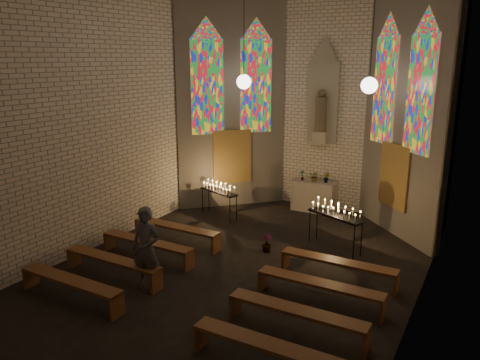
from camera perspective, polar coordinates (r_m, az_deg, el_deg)
name	(u,v)px	position (r m, az deg, el deg)	size (l,w,h in m)	color
floor	(230,275)	(11.12, -1.27, -11.54)	(12.00, 12.00, 0.00)	black
room	(292,103)	(13.04, 6.31, 9.34)	(8.22, 12.43, 7.00)	beige
altar	(314,196)	(15.56, 9.01, -1.96)	(1.40, 0.60, 1.00)	#BDAE9A
flower_vase_left	(302,175)	(15.46, 7.61, 0.57)	(0.18, 0.12, 0.34)	#4C723F
flower_vase_center	(315,176)	(15.35, 9.09, 0.46)	(0.33, 0.28, 0.36)	#4C723F
flower_vase_right	(327,178)	(15.29, 10.52, 0.28)	(0.19, 0.15, 0.34)	#4C723F
aisle_flower_pot	(267,243)	(12.30, 3.28, -7.73)	(0.26, 0.26, 0.46)	#4C723F
votive_stand_left	(219,189)	(14.69, -2.60, -1.11)	(1.48, 0.78, 1.06)	black
votive_stand_right	(336,213)	(12.45, 11.57, -3.91)	(1.62, 0.94, 1.17)	black
pew_left_0	(176,229)	(12.87, -7.81, -5.92)	(2.64, 0.39, 0.51)	brown
pew_right_0	(338,264)	(10.93, 11.86, -9.99)	(2.64, 0.39, 0.51)	brown
pew_left_1	(147,244)	(12.01, -11.28, -7.63)	(2.64, 0.39, 0.51)	brown
pew_right_1	(320,286)	(9.90, 9.68, -12.62)	(2.64, 0.39, 0.51)	brown
pew_left_2	(112,261)	(11.21, -15.30, -9.55)	(2.64, 0.39, 0.51)	brown
pew_right_2	(297,313)	(8.91, 6.93, -15.82)	(2.64, 0.39, 0.51)	brown
pew_left_3	(70,283)	(10.49, -19.97, -11.70)	(2.64, 0.39, 0.51)	brown
pew_right_3	(268,348)	(7.98, 3.39, -19.74)	(2.64, 0.39, 0.51)	brown
visitor	(146,249)	(10.39, -11.36, -8.20)	(0.68, 0.44, 1.85)	#4C4B55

